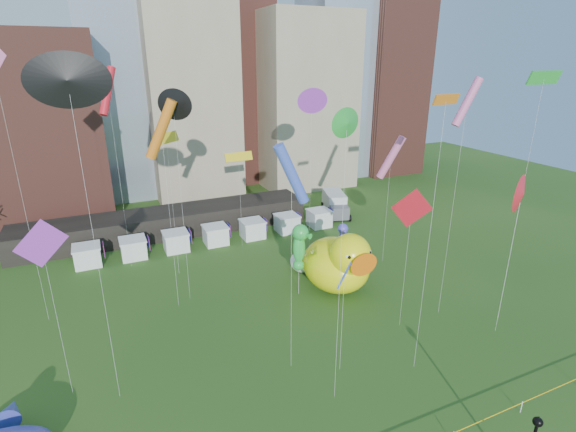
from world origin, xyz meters
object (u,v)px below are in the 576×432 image
seahorse_green (299,244)px  box_truck (335,203)px  small_duck (303,261)px  seahorse_purple (343,236)px  big_duck (339,263)px

seahorse_green → box_truck: size_ratio=0.95×
small_duck → seahorse_green: size_ratio=0.54×
box_truck → seahorse_purple: bearing=-100.1°
big_duck → seahorse_green: seahorse_green is taller
seahorse_purple → seahorse_green: bearing=-131.2°
seahorse_green → big_duck: bearing=-37.5°
small_duck → seahorse_green: bearing=-103.2°
seahorse_green → seahorse_purple: size_ratio=1.44×
seahorse_purple → box_truck: seahorse_purple is taller
small_duck → box_truck: size_ratio=0.51×
small_duck → big_duck: bearing=-57.6°
big_duck → seahorse_green: bearing=164.7°
seahorse_green → box_truck: (15.55, 19.67, -3.91)m
small_duck → seahorse_green: (-2.51, -4.31, 4.23)m
big_duck → seahorse_green: 4.71m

